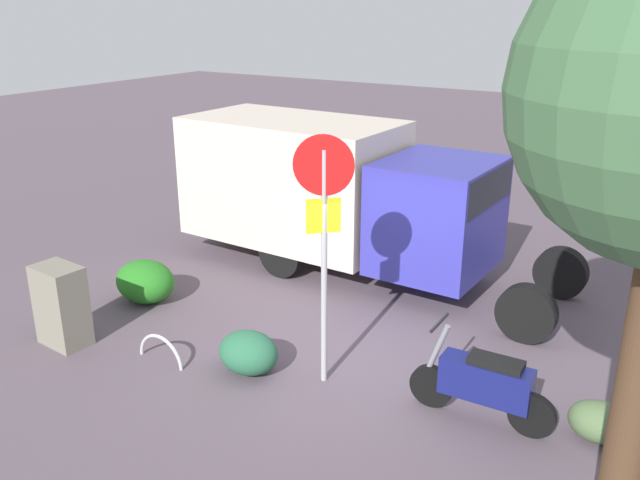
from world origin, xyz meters
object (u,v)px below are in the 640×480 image
Objects in this scene: box_truck_near at (336,189)px; bike_rack_hoop at (161,362)px; motorcycle at (484,384)px; stop_sign at (324,223)px; utility_cabinet at (61,306)px.

bike_rack_hoop is (0.25, 4.44, -1.55)m from box_truck_near.
box_truck_near is at bearing -41.20° from motorcycle.
motorcycle is at bearing -173.59° from stop_sign.
utility_cabinet is 1.45× the size of bike_rack_hoop.
stop_sign is at bearing -159.76° from bike_rack_hoop.
motorcycle is 4.51m from bike_rack_hoop.
utility_cabinet is (1.87, 4.79, -0.94)m from box_truck_near.
box_truck_near is 2.23× the size of stop_sign.
utility_cabinet is (3.84, 1.17, -1.63)m from stop_sign.
motorcycle is at bearing -166.33° from bike_rack_hoop.
box_truck_near is at bearing -93.23° from bike_rack_hoop.
motorcycle is 2.75m from stop_sign.
motorcycle reaches higher than bike_rack_hoop.
utility_cabinet is at bearing 11.63° from motorcycle.
motorcycle is (-4.10, 3.39, -1.03)m from box_truck_near.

